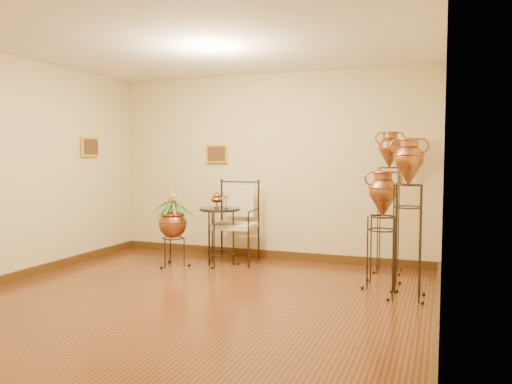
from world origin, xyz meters
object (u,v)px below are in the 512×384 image
(planter_urn, at_px, (173,221))
(side_table, at_px, (220,236))
(armchair, at_px, (234,222))
(amphora_tall, at_px, (389,200))
(amphora_mid, at_px, (408,217))

(planter_urn, distance_m, side_table, 0.70)
(planter_urn, xyz_separation_m, armchair, (0.74, 0.48, -0.05))
(amphora_tall, bearing_deg, side_table, -169.81)
(amphora_tall, xyz_separation_m, armchair, (-2.16, -0.20, -0.37))
(planter_urn, bearing_deg, amphora_mid, -9.47)
(amphora_mid, bearing_deg, armchair, 157.66)
(armchair, height_order, side_table, armchair)
(amphora_tall, relative_size, armchair, 1.59)
(armchair, xyz_separation_m, side_table, (-0.14, -0.21, -0.17))
(planter_urn, relative_size, armchair, 0.97)
(amphora_mid, distance_m, planter_urn, 3.28)
(amphora_mid, bearing_deg, planter_urn, 170.53)
(amphora_tall, distance_m, amphora_mid, 1.26)
(planter_urn, xyz_separation_m, side_table, (0.61, 0.27, -0.22))
(amphora_tall, relative_size, side_table, 1.83)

